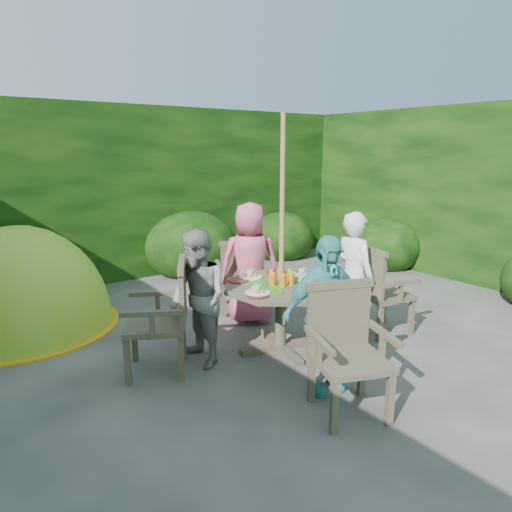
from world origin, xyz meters
TOP-DOWN VIEW (x-y plane):
  - ground at (0.00, 0.00)m, footprint 60.00×60.00m
  - hedge_enclosure at (0.00, 1.33)m, footprint 9.00×9.00m
  - patio_table at (-0.05, 0.35)m, footprint 1.37×1.37m
  - parasol_pole at (-0.06, 0.35)m, footprint 0.05×0.05m
  - garden_chair_right at (1.01, 0.07)m, footprint 0.57×0.61m
  - garden_chair_left at (-1.13, 0.59)m, footprint 0.71×0.74m
  - garden_chair_back at (0.20, 1.42)m, footprint 0.66×0.63m
  - garden_chair_front at (-0.31, -0.72)m, footprint 0.68×0.64m
  - child_right at (0.72, 0.15)m, footprint 0.31×0.47m
  - child_left at (-0.83, 0.54)m, footprint 0.48×0.60m
  - child_back at (0.14, 1.12)m, footprint 0.78×0.71m
  - child_front at (-0.25, -0.43)m, footprint 0.79×0.44m
  - dome_tent at (-1.95, 2.39)m, footprint 2.08×2.08m

SIDE VIEW (x-z plane):
  - ground at x=0.00m, z-range 0.00..0.00m
  - dome_tent at x=-1.95m, z-range -1.12..1.12m
  - garden_chair_back at x=0.20m, z-range 0.03..0.88m
  - garden_chair_right at x=1.01m, z-range 0.03..0.93m
  - garden_chair_front at x=-0.31m, z-range 0.03..0.94m
  - garden_chair_left at x=-1.13m, z-range 0.03..0.97m
  - patio_table at x=-0.05m, z-range 0.16..0.94m
  - child_left at x=-0.83m, z-range 0.00..1.22m
  - child_front at x=-0.25m, z-range 0.00..1.26m
  - child_right at x=0.72m, z-range 0.00..1.30m
  - child_back at x=0.14m, z-range 0.00..1.34m
  - parasol_pole at x=-0.06m, z-range 0.00..2.20m
  - hedge_enclosure at x=0.00m, z-range 0.00..2.50m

